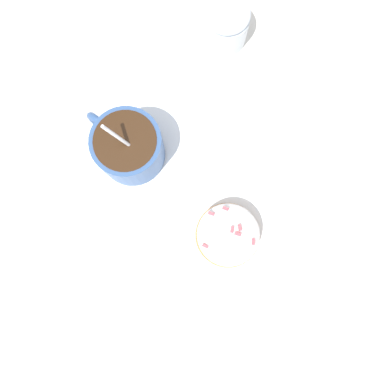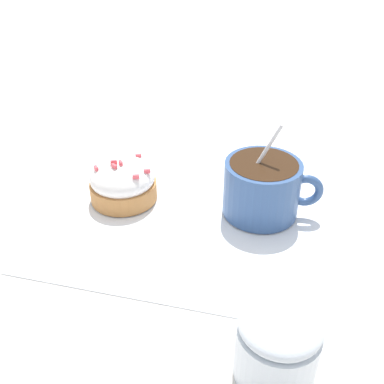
{
  "view_description": "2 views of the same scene",
  "coord_description": "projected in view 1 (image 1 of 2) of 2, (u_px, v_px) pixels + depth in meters",
  "views": [
    {
      "loc": [
        0.06,
        -0.04,
        0.47
      ],
      "look_at": [
        0.01,
        0.01,
        0.03
      ],
      "focal_mm": 35.0,
      "sensor_mm": 36.0,
      "label": 1
    },
    {
      "loc": [
        -0.06,
        0.41,
        0.3
      ],
      "look_at": [
        -0.01,
        0.02,
        0.03
      ],
      "focal_mm": 42.0,
      "sensor_mm": 36.0,
      "label": 2
    }
  ],
  "objects": [
    {
      "name": "coffee_cup",
      "position": [
        129.0,
        146.0,
        0.45
      ],
      "size": [
        0.11,
        0.08,
        0.1
      ],
      "color": "#335184",
      "rests_on": "paper_napkin"
    },
    {
      "name": "ground_plane",
      "position": [
        180.0,
        193.0,
        0.48
      ],
      "size": [
        3.0,
        3.0,
        0.0
      ],
      "primitive_type": "plane",
      "color": "silver"
    },
    {
      "name": "frosted_pastry",
      "position": [
        228.0,
        235.0,
        0.44
      ],
      "size": [
        0.08,
        0.08,
        0.05
      ],
      "color": "#B2753D",
      "rests_on": "paper_napkin"
    },
    {
      "name": "sugar_bowl",
      "position": [
        225.0,
        23.0,
        0.48
      ],
      "size": [
        0.06,
        0.06,
        0.06
      ],
      "color": "silver",
      "rests_on": "ground_plane"
    },
    {
      "name": "paper_napkin",
      "position": [
        180.0,
        193.0,
        0.47
      ],
      "size": [
        0.32,
        0.32,
        0.0
      ],
      "color": "white",
      "rests_on": "ground_plane"
    }
  ]
}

